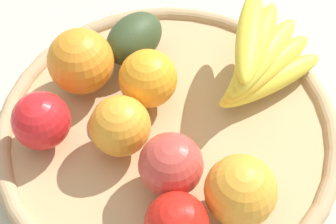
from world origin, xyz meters
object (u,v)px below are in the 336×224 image
Objects in this scene: orange_2 at (148,79)px; orange_1 at (241,191)px; orange_0 at (120,126)px; apple_1 at (41,121)px; banana_bunch at (262,57)px; avocado at (134,38)px; apple_2 at (171,165)px; orange_3 at (81,61)px; apple_0 at (177,224)px.

orange_2 is 0.95× the size of orange_1.
apple_1 is at bearing -174.19° from orange_0.
banana_bunch is 0.14m from orange_2.
banana_bunch reaches higher than avocado.
orange_1 reaches higher than apple_2.
orange_0 is 0.11m from orange_3.
banana_bunch is at bearing -5.30° from avocado.
orange_0 is 0.15m from orange_1.
orange_1 is at bearing -33.05° from orange_3.
apple_2 is 0.08m from orange_0.
orange_1 is at bearing -13.41° from apple_2.
avocado is 0.26m from orange_1.
orange_0 is 0.09m from apple_1.
orange_0 is 0.85× the size of orange_3.
avocado is 1.17× the size of orange_1.
orange_0 is (0.02, -0.14, 0.00)m from avocado.
avocado is 0.17m from banana_bunch.
orange_0 is at bearing -82.88° from avocado.
apple_0 is at bearing -50.88° from orange_0.
apple_2 is 0.12m from orange_2.
apple_0 is at bearing -105.40° from banana_bunch.
apple_2 is at bearing -10.79° from apple_1.
avocado is 1.08× the size of orange_3.
orange_3 reaches higher than orange_1.
banana_bunch is at bearing 63.82° from apple_2.
apple_1 is 0.24m from orange_1.
banana_bunch reaches higher than orange_3.
orange_3 is at bearing 130.95° from orange_0.
apple_1 is at bearing -150.22° from banana_bunch.
orange_3 reaches higher than avocado.
banana_bunch is at bearing 29.78° from apple_1.
apple_0 is (0.10, -0.25, 0.00)m from avocado.
orange_0 is at bearing 149.32° from apple_2.
avocado is 0.08m from orange_2.
orange_3 is at bearing 138.59° from apple_2.
apple_1 is 0.82× the size of orange_3.
orange_1 is (0.16, -0.20, 0.01)m from avocado.
orange_3 is at bearing -130.49° from avocado.
orange_3 is at bearing 146.95° from orange_1.
avocado is 1.31× the size of apple_1.
banana_bunch reaches higher than orange_1.
orange_0 is 1.07× the size of apple_0.
apple_2 is 0.16m from apple_1.
apple_0 is at bearing -74.18° from apple_2.
apple_2 is 0.07m from apple_0.
apple_2 is 0.08m from orange_1.
orange_1 is at bearing 38.41° from apple_0.
orange_1 reaches higher than orange_2.
orange_2 reaches higher than apple_1.
apple_0 is at bearing -141.59° from orange_1.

